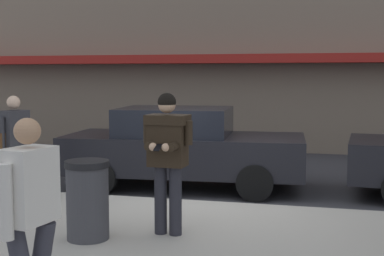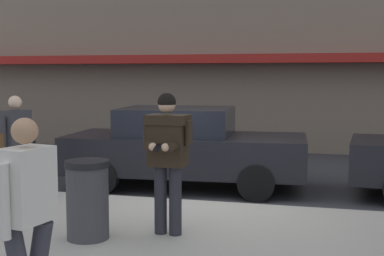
{
  "view_description": "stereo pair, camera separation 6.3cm",
  "coord_description": "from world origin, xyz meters",
  "px_view_note": "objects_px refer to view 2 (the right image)",
  "views": [
    {
      "loc": [
        1.91,
        -8.46,
        2.17
      ],
      "look_at": [
        0.27,
        -1.88,
        1.49
      ],
      "focal_mm": 50.0,
      "sensor_mm": 36.0,
      "label": 1
    },
    {
      "loc": [
        1.97,
        -8.45,
        2.17
      ],
      "look_at": [
        0.27,
        -1.88,
        1.49
      ],
      "focal_mm": 50.0,
      "sensor_mm": 36.0,
      "label": 2
    }
  ],
  "objects_px": {
    "parked_sedan_mid": "(184,147)",
    "trash_bin": "(87,199)",
    "pedestrian_with_bag": "(15,141)",
    "pedestrian_in_light_coat": "(27,209)",
    "man_texting_on_phone": "(167,148)"
  },
  "relations": [
    {
      "from": "parked_sedan_mid",
      "to": "pedestrian_in_light_coat",
      "type": "distance_m",
      "value": 6.08
    },
    {
      "from": "parked_sedan_mid",
      "to": "man_texting_on_phone",
      "type": "xyz_separation_m",
      "value": [
        0.73,
        -3.39,
        0.46
      ]
    },
    {
      "from": "pedestrian_with_bag",
      "to": "pedestrian_in_light_coat",
      "type": "bearing_deg",
      "value": -56.05
    },
    {
      "from": "man_texting_on_phone",
      "to": "pedestrian_in_light_coat",
      "type": "height_order",
      "value": "man_texting_on_phone"
    },
    {
      "from": "trash_bin",
      "to": "pedestrian_with_bag",
      "type": "bearing_deg",
      "value": 141.83
    },
    {
      "from": "parked_sedan_mid",
      "to": "pedestrian_in_light_coat",
      "type": "bearing_deg",
      "value": -86.35
    },
    {
      "from": "man_texting_on_phone",
      "to": "pedestrian_in_light_coat",
      "type": "xyz_separation_m",
      "value": [
        -0.34,
        -2.67,
        -0.14
      ]
    },
    {
      "from": "man_texting_on_phone",
      "to": "pedestrian_in_light_coat",
      "type": "bearing_deg",
      "value": -97.25
    },
    {
      "from": "parked_sedan_mid",
      "to": "pedestrian_with_bag",
      "type": "bearing_deg",
      "value": -134.57
    },
    {
      "from": "pedestrian_in_light_coat",
      "to": "pedestrian_with_bag",
      "type": "relative_size",
      "value": 1.0
    },
    {
      "from": "parked_sedan_mid",
      "to": "trash_bin",
      "type": "height_order",
      "value": "parked_sedan_mid"
    },
    {
      "from": "man_texting_on_phone",
      "to": "pedestrian_with_bag",
      "type": "bearing_deg",
      "value": 158.22
    },
    {
      "from": "pedestrian_with_bag",
      "to": "trash_bin",
      "type": "distance_m",
      "value": 2.6
    },
    {
      "from": "pedestrian_with_bag",
      "to": "man_texting_on_phone",
      "type": "bearing_deg",
      "value": -21.78
    },
    {
      "from": "trash_bin",
      "to": "parked_sedan_mid",
      "type": "bearing_deg",
      "value": 87.27
    }
  ]
}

